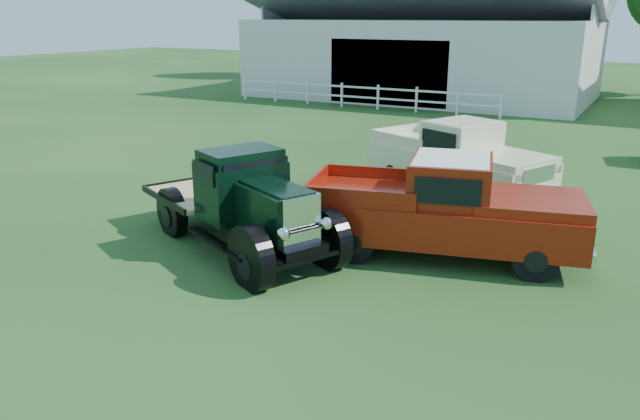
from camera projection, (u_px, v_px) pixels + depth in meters
The scene contains 7 objects.
ground at pixel (277, 284), 10.87m from camera, with size 120.00×120.00×0.00m, color #1A3D14.
shed_left at pixel (423, 46), 34.95m from camera, with size 18.80×10.20×5.60m, color silver, non-canonical shape.
fence_rail at pixel (360, 96), 31.07m from camera, with size 14.20×0.16×1.20m, color white, non-canonical shape.
tree_a at pixel (314, 3), 45.15m from camera, with size 6.30×6.30×10.50m, color #0D4E0F, non-canonical shape.
vintage_flatbed at pixel (240, 199), 12.28m from camera, with size 5.11×2.03×2.03m, color black, non-canonical shape.
red_pickup at pixel (443, 206), 11.92m from camera, with size 5.36×2.06×1.96m, color maroon, non-canonical shape.
white_pickup at pixel (458, 158), 16.16m from camera, with size 5.09×1.97×1.87m, color beige, non-canonical shape.
Camera 1 is at (5.52, -8.35, 4.49)m, focal length 35.00 mm.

